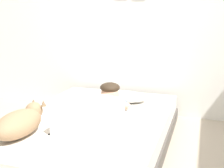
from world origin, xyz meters
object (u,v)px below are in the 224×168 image
Objects in this scene: person_lying at (97,109)px; cell_phone at (56,132)px; bed at (92,131)px; coffee_cup at (120,102)px; dog at (21,122)px; pillow at (124,96)px.

person_lying reaches higher than cell_phone.
coffee_cup reaches higher than bed.
dog is (-0.35, -0.58, 0.26)m from bed.
bed is 0.49m from cell_phone.
coffee_cup is 0.90m from cell_phone.
cell_phone is (-0.27, -1.03, -0.05)m from pillow.
bed is 16.64× the size of coffee_cup.
coffee_cup is at bearing 82.44° from person_lying.
pillow is at bearing 91.42° from coffee_cup.
person_lying reaches higher than pillow.
person_lying reaches higher than bed.
dog is at bearing -117.12° from coffee_cup.
dog is 0.29m from cell_phone.
cell_phone is (-0.12, -0.45, 0.16)m from bed.
dog is 1.11m from coffee_cup.
pillow is 0.90× the size of dog.
person_lying is 1.60× the size of dog.
dog is (-0.44, -0.50, -0.00)m from person_lying.
dog reaches higher than pillow.
pillow is at bearing 66.53° from dog.
person_lying is at bearing 48.38° from dog.
bed is at bearing 137.71° from person_lying.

